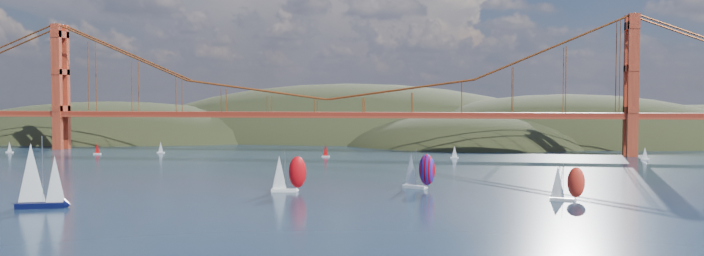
% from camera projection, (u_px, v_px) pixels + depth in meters
% --- Properties ---
extents(ground, '(1200.00, 1200.00, 0.00)m').
position_uv_depth(ground, '(113.00, 241.00, 107.73)').
color(ground, black).
rests_on(ground, ground).
extents(headlands, '(725.00, 225.00, 96.00)m').
position_uv_depth(headlands, '(442.00, 162.00, 376.20)').
color(headlands, black).
rests_on(headlands, ground).
extents(bridge, '(552.00, 12.00, 55.00)m').
position_uv_depth(bridge, '(323.00, 75.00, 284.33)').
color(bridge, maroon).
rests_on(bridge, ground).
extents(sloop_navy, '(10.08, 7.34, 14.80)m').
position_uv_depth(sloop_navy, '(38.00, 176.00, 140.09)').
color(sloop_navy, black).
rests_on(sloop_navy, ground).
extents(racer_0, '(8.64, 4.15, 9.74)m').
position_uv_depth(racer_0, '(288.00, 173.00, 164.46)').
color(racer_0, white).
rests_on(racer_0, ground).
extents(racer_1, '(7.61, 3.82, 8.56)m').
position_uv_depth(racer_1, '(566.00, 183.00, 149.80)').
color(racer_1, silver).
rests_on(racer_1, ground).
extents(racer_rwb, '(8.83, 6.27, 9.90)m').
position_uv_depth(racer_rwb, '(418.00, 170.00, 170.22)').
color(racer_rwb, white).
rests_on(racer_rwb, ground).
extents(distant_boat_1, '(3.00, 2.00, 4.70)m').
position_uv_depth(distant_boat_1, '(9.00, 147.00, 282.69)').
color(distant_boat_1, silver).
rests_on(distant_boat_1, ground).
extents(distant_boat_2, '(3.00, 2.00, 4.70)m').
position_uv_depth(distant_boat_2, '(97.00, 148.00, 274.54)').
color(distant_boat_2, silver).
rests_on(distant_boat_2, ground).
extents(distant_boat_3, '(3.00, 2.00, 4.70)m').
position_uv_depth(distant_boat_3, '(161.00, 147.00, 280.24)').
color(distant_boat_3, silver).
rests_on(distant_boat_3, ground).
extents(distant_boat_4, '(3.00, 2.00, 4.70)m').
position_uv_depth(distant_boat_4, '(645.00, 154.00, 248.72)').
color(distant_boat_4, silver).
rests_on(distant_boat_4, ground).
extents(distant_boat_8, '(3.00, 2.00, 4.70)m').
position_uv_depth(distant_boat_8, '(455.00, 152.00, 256.27)').
color(distant_boat_8, silver).
rests_on(distant_boat_8, ground).
extents(distant_boat_9, '(3.00, 2.00, 4.70)m').
position_uv_depth(distant_boat_9, '(326.00, 151.00, 262.39)').
color(distant_boat_9, silver).
rests_on(distant_boat_9, ground).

